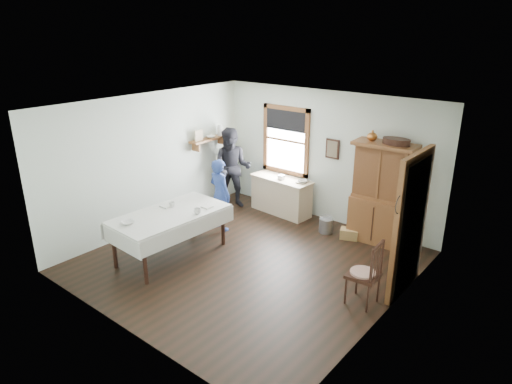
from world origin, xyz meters
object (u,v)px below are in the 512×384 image
china_hutch (381,194)px  dining_table (171,234)px  work_counter (281,195)px  woman_blue (220,197)px  pail (326,225)px  spindle_chair (364,272)px  wicker_basket (349,234)px  figure_dark (232,171)px

china_hutch → dining_table: size_ratio=0.94×
work_counter → woman_blue: 1.55m
dining_table → pail: size_ratio=7.04×
spindle_chair → woman_blue: bearing=165.9°
spindle_chair → wicker_basket: bearing=118.7°
figure_dark → woman_blue: bearing=-87.3°
dining_table → figure_dark: figure_dark is taller
china_hutch → woman_blue: 3.08m
work_counter → spindle_chair: bearing=-30.3°
spindle_chair → pail: bearing=129.0°
spindle_chair → work_counter: bearing=141.2°
pail → figure_dark: bearing=-177.5°
work_counter → dining_table: 2.86m
work_counter → dining_table: dining_table is taller
wicker_basket → china_hutch: bearing=27.4°
pail → figure_dark: figure_dark is taller
spindle_chair → wicker_basket: 2.22m
work_counter → china_hutch: china_hutch is taller
china_hutch → figure_dark: china_hutch is taller
pail → wicker_basket: 0.50m
wicker_basket → dining_table: bearing=-129.0°
pail → wicker_basket: (0.50, 0.04, -0.05)m
dining_table → wicker_basket: bearing=51.0°
china_hutch → figure_dark: (-3.34, -0.38, -0.13)m
figure_dark → spindle_chair: bearing=-50.5°
china_hutch → wicker_basket: bearing=-155.7°
wicker_basket → woman_blue: bearing=-151.0°
china_hutch → dining_table: (-2.58, -2.86, -0.55)m
pail → woman_blue: woman_blue is taller
woman_blue → figure_dark: figure_dark is taller
china_hutch → figure_dark: 3.37m
china_hutch → woman_blue: bearing=-154.5°
work_counter → figure_dark: (-1.09, -0.37, 0.43)m
china_hutch → pail: 1.28m
woman_blue → pail: bearing=-137.3°
dining_table → spindle_chair: 3.41m
china_hutch → wicker_basket: size_ratio=5.76×
spindle_chair → woman_blue: woman_blue is taller
work_counter → figure_dark: size_ratio=0.84×
spindle_chair → wicker_basket: (-1.19, 1.83, -0.42)m
spindle_chair → china_hutch: bearing=105.2°
pail → china_hutch: bearing=16.4°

